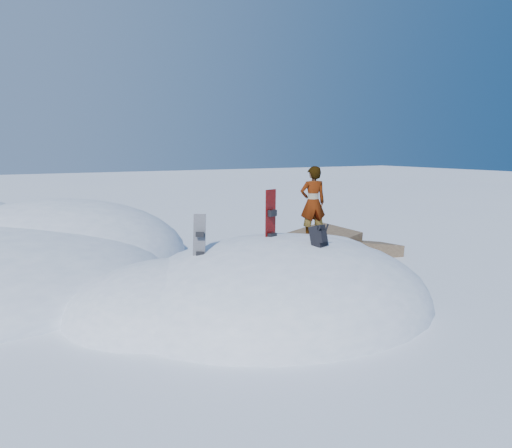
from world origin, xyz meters
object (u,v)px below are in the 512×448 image
snowboard_dark (199,246)px  person (313,203)px  snowboard_red (271,227)px  backpack (319,236)px

snowboard_dark → person: 3.46m
person → snowboard_red: bearing=37.1°
snowboard_dark → person: size_ratio=0.74×
backpack → person: 2.13m
snowboard_red → backpack: 1.20m
snowboard_dark → backpack: snowboard_dark is taller
backpack → person: person is taller
snowboard_red → snowboard_dark: snowboard_red is taller
snowboard_red → person: 1.78m
backpack → person: size_ratio=0.29×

